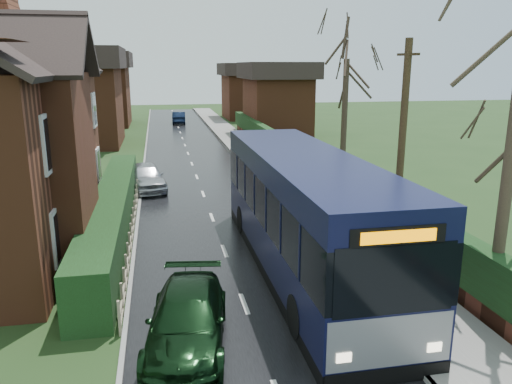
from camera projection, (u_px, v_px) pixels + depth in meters
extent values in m
plane|color=#263E1A|center=(233.00, 275.00, 15.25)|extent=(140.00, 140.00, 0.00)
cube|color=black|center=(203.00, 194.00, 24.76)|extent=(6.00, 100.00, 0.02)
cube|color=slate|center=(286.00, 189.00, 25.54)|extent=(2.50, 100.00, 0.14)
cube|color=gray|center=(263.00, 190.00, 25.32)|extent=(0.12, 100.00, 0.14)
cube|color=gray|center=(140.00, 196.00, 24.18)|extent=(0.12, 100.00, 0.10)
cube|color=black|center=(113.00, 211.00, 19.08)|extent=(1.20, 16.00, 1.60)
cube|color=brown|center=(315.00, 183.00, 25.77)|extent=(0.30, 50.00, 0.60)
cube|color=black|center=(316.00, 166.00, 25.55)|extent=(0.60, 50.00, 1.20)
cube|color=brown|center=(46.00, 173.00, 15.39)|extent=(2.50, 4.00, 6.00)
cube|color=silver|center=(58.00, 236.00, 13.94)|extent=(0.08, 1.20, 1.60)
cube|color=black|center=(59.00, 235.00, 13.94)|extent=(0.03, 0.95, 1.35)
cube|color=silver|center=(48.00, 143.00, 13.30)|extent=(0.08, 1.20, 1.60)
cube|color=black|center=(49.00, 143.00, 13.30)|extent=(0.03, 0.95, 1.35)
cube|color=silver|center=(78.00, 199.00, 17.74)|extent=(0.08, 1.20, 1.60)
cube|color=black|center=(79.00, 199.00, 17.75)|extent=(0.03, 0.95, 1.35)
cube|color=silver|center=(72.00, 126.00, 17.10)|extent=(0.08, 1.20, 1.60)
cube|color=black|center=(73.00, 126.00, 17.11)|extent=(0.03, 0.95, 1.35)
cube|color=silver|center=(92.00, 175.00, 21.54)|extent=(0.08, 1.20, 1.60)
cube|color=black|center=(93.00, 175.00, 21.55)|extent=(0.03, 0.95, 1.35)
cube|color=silver|center=(87.00, 115.00, 20.90)|extent=(0.08, 1.20, 1.60)
cube|color=black|center=(88.00, 115.00, 20.91)|extent=(0.03, 0.95, 1.35)
cube|color=silver|center=(98.00, 165.00, 23.92)|extent=(0.08, 1.20, 1.60)
cube|color=black|center=(99.00, 165.00, 23.93)|extent=(0.03, 0.95, 1.35)
cube|color=silver|center=(94.00, 110.00, 23.28)|extent=(0.08, 1.20, 1.60)
cube|color=black|center=(95.00, 110.00, 23.29)|extent=(0.03, 0.95, 1.35)
cube|color=black|center=(303.00, 239.00, 15.42)|extent=(2.75, 12.00, 1.24)
cube|color=black|center=(304.00, 199.00, 15.10)|extent=(2.77, 12.00, 1.31)
cube|color=black|center=(305.00, 166.00, 14.85)|extent=(2.75, 12.00, 0.72)
cube|color=black|center=(303.00, 264.00, 15.62)|extent=(2.75, 12.00, 0.38)
cube|color=gray|center=(389.00, 341.00, 9.77)|extent=(2.62, 0.12, 1.09)
cube|color=black|center=(394.00, 279.00, 9.42)|extent=(2.45, 0.08, 1.42)
cube|color=black|center=(398.00, 236.00, 9.20)|extent=(1.91, 0.08, 0.38)
cube|color=#FF8C00|center=(399.00, 236.00, 9.17)|extent=(1.50, 0.04, 0.24)
cube|color=black|center=(387.00, 374.00, 9.94)|extent=(2.67, 0.14, 0.33)
cube|color=#FFF2CC|center=(344.00, 358.00, 9.59)|extent=(0.31, 0.05, 0.20)
cube|color=#FFF2CC|center=(434.00, 347.00, 9.95)|extent=(0.31, 0.05, 0.20)
cylinder|color=black|center=(299.00, 316.00, 11.65)|extent=(0.31, 1.05, 1.05)
cylinder|color=black|center=(396.00, 307.00, 12.12)|extent=(0.31, 1.05, 1.05)
cylinder|color=black|center=(243.00, 220.00, 18.95)|extent=(0.31, 1.05, 1.05)
cylinder|color=black|center=(305.00, 216.00, 19.42)|extent=(0.31, 1.05, 1.05)
imported|color=#B8B9BD|center=(145.00, 177.00, 25.47)|extent=(2.40, 4.34, 1.40)
imported|color=black|center=(187.00, 320.00, 11.29)|extent=(2.33, 4.47, 1.24)
imported|color=#101B32|center=(179.00, 118.00, 54.88)|extent=(1.58, 4.02, 1.30)
cylinder|color=slate|center=(335.00, 203.00, 17.72)|extent=(0.08, 0.08, 2.93)
cube|color=white|center=(336.00, 169.00, 17.41)|extent=(0.24, 0.42, 0.33)
cube|color=white|center=(336.00, 180.00, 17.51)|extent=(0.22, 0.38, 0.29)
cylinder|color=#322516|center=(401.00, 149.00, 16.43)|extent=(0.24, 0.24, 7.06)
cube|color=#322516|center=(408.00, 54.00, 15.68)|extent=(0.36, 0.89, 0.08)
cylinder|color=#3B3023|center=(504.00, 203.00, 11.90)|extent=(0.29, 0.29, 6.05)
cylinder|color=#31251D|center=(344.00, 115.00, 29.99)|extent=(0.35, 0.35, 6.60)
cylinder|color=#3A2B22|center=(10.00, 117.00, 25.41)|extent=(0.34, 0.34, 7.36)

